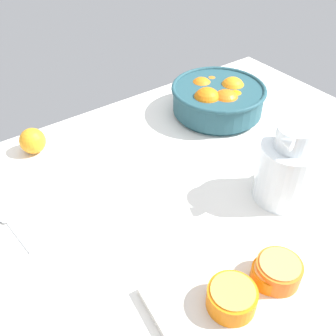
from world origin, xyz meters
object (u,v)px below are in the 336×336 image
(juice_pitcher, at_px, (286,172))
(orange_half_0, at_px, (232,298))
(spoon, at_px, (10,226))
(cutting_board, at_px, (250,303))
(loose_orange_0, at_px, (33,141))
(orange_half_1, at_px, (278,271))
(orange_half_2, at_px, (270,274))
(fruit_bowl, at_px, (218,98))

(juice_pitcher, height_order, orange_half_0, juice_pitcher)
(juice_pitcher, distance_m, spoon, 0.60)
(cutting_board, xyz_separation_m, spoon, (-0.28, 0.42, -0.00))
(cutting_board, bearing_deg, loose_orange_0, 101.90)
(juice_pitcher, xyz_separation_m, loose_orange_0, (-0.39, 0.49, -0.04))
(orange_half_0, height_order, loose_orange_0, loose_orange_0)
(orange_half_1, bearing_deg, orange_half_0, 174.53)
(orange_half_2, distance_m, loose_orange_0, 0.66)
(juice_pitcher, bearing_deg, orange_half_1, -140.87)
(orange_half_2, relative_size, spoon, 0.50)
(cutting_board, relative_size, orange_half_2, 4.70)
(juice_pitcher, bearing_deg, spoon, 153.55)
(orange_half_2, height_order, loose_orange_0, loose_orange_0)
(cutting_board, distance_m, spoon, 0.50)
(fruit_bowl, height_order, orange_half_0, fruit_bowl)
(juice_pitcher, distance_m, cutting_board, 0.31)
(juice_pitcher, distance_m, orange_half_1, 0.24)
(fruit_bowl, bearing_deg, orange_half_2, -122.56)
(fruit_bowl, distance_m, juice_pitcher, 0.37)
(juice_pitcher, bearing_deg, orange_half_2, -143.75)
(orange_half_2, xyz_separation_m, spoon, (-0.33, 0.41, -0.03))
(cutting_board, xyz_separation_m, loose_orange_0, (-0.14, 0.65, 0.02))
(orange_half_1, distance_m, orange_half_2, 0.02)
(orange_half_0, bearing_deg, cutting_board, -21.73)
(juice_pitcher, bearing_deg, fruit_bowl, 71.55)
(orange_half_2, bearing_deg, juice_pitcher, 36.25)
(orange_half_1, distance_m, spoon, 0.54)
(fruit_bowl, distance_m, orange_half_0, 0.64)
(orange_half_0, height_order, spoon, orange_half_0)
(orange_half_1, relative_size, loose_orange_0, 1.22)
(spoon, bearing_deg, orange_half_2, -51.21)
(cutting_board, bearing_deg, fruit_bowl, 53.77)
(cutting_board, height_order, orange_half_1, orange_half_1)
(spoon, bearing_deg, orange_half_0, -59.36)
(cutting_board, relative_size, spoon, 2.34)
(orange_half_0, relative_size, orange_half_1, 1.04)
(juice_pitcher, relative_size, orange_half_2, 2.83)
(fruit_bowl, height_order, cutting_board, fruit_bowl)
(fruit_bowl, distance_m, loose_orange_0, 0.53)
(fruit_bowl, distance_m, orange_half_2, 0.59)
(juice_pitcher, distance_m, orange_half_0, 0.33)
(orange_half_0, relative_size, orange_half_2, 1.23)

